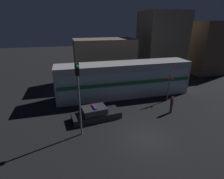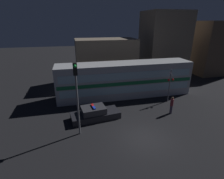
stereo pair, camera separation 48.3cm
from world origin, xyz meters
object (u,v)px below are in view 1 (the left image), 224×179
pedestrian (172,104)px  traffic_light_corner (78,89)px  train (124,79)px  police_car (96,114)px  crossing_signal_near (169,83)px

pedestrian → traffic_light_corner: 9.66m
train → police_car: (-4.37, -4.82, -1.56)m
police_car → traffic_light_corner: traffic_light_corner is taller
pedestrian → traffic_light_corner: traffic_light_corner is taller
train → pedestrian: 6.48m
police_car → pedestrian: pedestrian is taller
police_car → pedestrian: size_ratio=2.65×
train → crossing_signal_near: train is taller
train → traffic_light_corner: 9.32m
pedestrian → train: bearing=119.6°
crossing_signal_near → police_car: bearing=-167.5°
train → police_car: 6.69m
police_car → pedestrian: bearing=-13.0°
train → crossing_signal_near: (4.35, -2.88, 0.12)m
pedestrian → crossing_signal_near: size_ratio=0.47×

